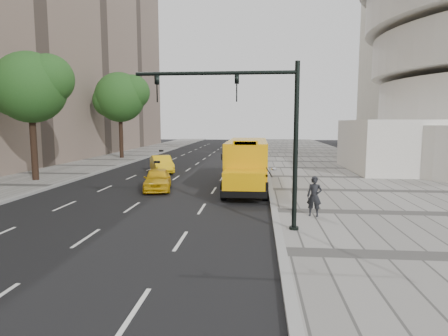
# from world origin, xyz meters

# --- Properties ---
(ground) EXTENTS (140.00, 140.00, 0.00)m
(ground) POSITION_xyz_m (0.00, 0.00, 0.00)
(ground) COLOR black
(ground) RESTS_ON ground
(sidewalk_museum) EXTENTS (12.00, 140.00, 0.15)m
(sidewalk_museum) POSITION_xyz_m (12.00, 0.00, 0.07)
(sidewalk_museum) COLOR gray
(sidewalk_museum) RESTS_ON ground
(sidewalk_far) EXTENTS (6.00, 140.00, 0.15)m
(sidewalk_far) POSITION_xyz_m (-11.00, 0.00, 0.07)
(sidewalk_far) COLOR gray
(sidewalk_far) RESTS_ON ground
(curb_museum) EXTENTS (0.30, 140.00, 0.15)m
(curb_museum) POSITION_xyz_m (6.00, 0.00, 0.07)
(curb_museum) COLOR gray
(curb_museum) RESTS_ON ground
(curb_far) EXTENTS (0.30, 140.00, 0.15)m
(curb_far) POSITION_xyz_m (-8.00, 0.00, 0.07)
(curb_far) COLOR gray
(curb_far) RESTS_ON ground
(tree_b) EXTENTS (5.47, 4.86, 9.02)m
(tree_b) POSITION_xyz_m (-10.41, 2.21, 6.63)
(tree_b) COLOR black
(tree_b) RESTS_ON ground
(tree_c) EXTENTS (6.28, 5.58, 9.83)m
(tree_c) POSITION_xyz_m (-10.39, 19.11, 7.08)
(tree_c) COLOR black
(tree_c) RESTS_ON ground
(school_bus) EXTENTS (2.96, 11.56, 3.19)m
(school_bus) POSITION_xyz_m (4.50, 2.14, 1.76)
(school_bus) COLOR #E29C06
(school_bus) RESTS_ON ground
(taxi_near) EXTENTS (2.40, 4.24, 1.36)m
(taxi_near) POSITION_xyz_m (-1.02, -0.15, 0.68)
(taxi_near) COLOR #EAB410
(taxi_near) RESTS_ON ground
(taxi_far) EXTENTS (3.07, 4.56, 1.42)m
(taxi_far) POSITION_xyz_m (-2.88, 7.98, 0.71)
(taxi_far) COLOR #EAB410
(taxi_far) RESTS_ON ground
(pedestrian) EXTENTS (0.73, 0.58, 1.75)m
(pedestrian) POSITION_xyz_m (7.66, -6.54, 1.02)
(pedestrian) COLOR black
(pedestrian) RESTS_ON sidewalk_museum
(traffic_signal) EXTENTS (6.18, 0.36, 6.40)m
(traffic_signal) POSITION_xyz_m (5.19, -8.67, 4.09)
(traffic_signal) COLOR black
(traffic_signal) RESTS_ON ground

